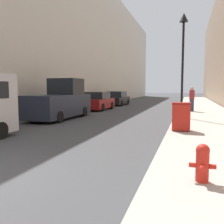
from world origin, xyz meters
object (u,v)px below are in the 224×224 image
object	(u,v)px
fire_hydrant	(202,162)
parked_sedan_far	(117,99)
trash_bin	(181,116)
lamppost	(183,45)
parked_sedan_near	(97,102)
pickup_truck	(61,102)
pedestrian_on_sidewalk	(192,99)

from	to	relation	value
fire_hydrant	parked_sedan_far	bearing A→B (deg)	109.83
trash_bin	lamppost	world-z (taller)	lamppost
lamppost	parked_sedan_near	bearing A→B (deg)	145.10
trash_bin	parked_sedan_near	world-z (taller)	parked_sedan_near
parked_sedan_near	parked_sedan_far	size ratio (longest dim) A/B	0.88
fire_hydrant	trash_bin	world-z (taller)	trash_bin
pickup_truck	parked_sedan_near	distance (m)	6.53
lamppost	parked_sedan_near	xyz separation A→B (m)	(-7.19, 5.01, -3.63)
lamppost	pedestrian_on_sidewalk	bearing A→B (deg)	81.59
trash_bin	parked_sedan_far	xyz separation A→B (m)	(-7.38, 16.29, -0.03)
lamppost	pedestrian_on_sidewalk	world-z (taller)	lamppost
trash_bin	pickup_truck	size ratio (longest dim) A/B	0.21
trash_bin	lamppost	bearing A→B (deg)	91.46
parked_sedan_far	pedestrian_on_sidewalk	world-z (taller)	pedestrian_on_sidewalk
trash_bin	parked_sedan_near	distance (m)	12.32
lamppost	parked_sedan_far	bearing A→B (deg)	122.49
parked_sedan_far	pedestrian_on_sidewalk	xyz separation A→B (m)	(7.88, -7.19, 0.36)
pickup_truck	parked_sedan_far	world-z (taller)	pickup_truck
parked_sedan_near	parked_sedan_far	xyz separation A→B (m)	(-0.07, 6.38, -0.01)
trash_bin	pedestrian_on_sidewalk	distance (m)	9.12
fire_hydrant	parked_sedan_far	distance (m)	23.34
pickup_truck	pedestrian_on_sidewalk	world-z (taller)	pickup_truck
lamppost	pickup_truck	distance (m)	8.06
pickup_truck	parked_sedan_far	xyz separation A→B (m)	(-0.07, 12.90, -0.32)
pickup_truck	parked_sedan_near	world-z (taller)	pickup_truck
lamppost	pedestrian_on_sidewalk	distance (m)	5.37
lamppost	pedestrian_on_sidewalk	xyz separation A→B (m)	(0.62, 4.20, -3.28)
lamppost	parked_sedan_far	size ratio (longest dim) A/B	1.27
parked_sedan_far	pedestrian_on_sidewalk	size ratio (longest dim) A/B	2.61
fire_hydrant	lamppost	size ratio (longest dim) A/B	0.12
fire_hydrant	pickup_truck	xyz separation A→B (m)	(-7.85, 9.05, 0.50)
parked_sedan_near	fire_hydrant	bearing A→B (deg)	-63.26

